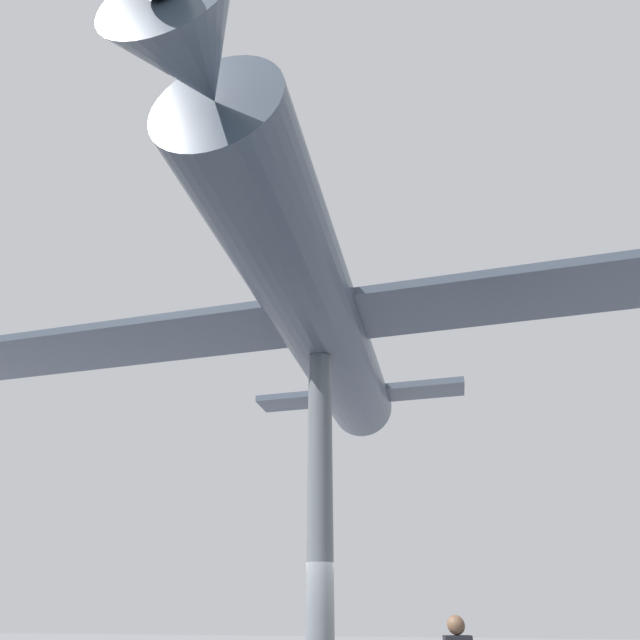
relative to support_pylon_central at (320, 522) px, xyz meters
The scene contains 2 objects.
support_pylon_central is the anchor object (origin of this frame).
suspended_airplane 4.04m from the support_pylon_central, 89.46° to the left, with size 18.84×12.45×3.04m.
Camera 1 is at (-2.08, 8.88, 1.80)m, focal length 28.00 mm.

